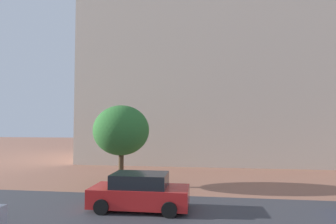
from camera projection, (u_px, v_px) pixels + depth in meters
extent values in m
plane|color=#93604C|center=(175.00, 207.00, 12.00)|extent=(120.00, 120.00, 0.00)
cube|color=beige|center=(214.00, 86.00, 28.98)|extent=(26.55, 11.48, 15.97)
cube|color=#4C515B|center=(213.00, 4.00, 29.42)|extent=(24.43, 10.56, 2.40)
cube|color=beige|center=(222.00, 34.00, 29.14)|extent=(4.47, 4.47, 27.50)
cylinder|color=beige|center=(96.00, 68.00, 26.33)|extent=(2.80, 2.80, 18.75)
cube|color=red|center=(140.00, 196.00, 11.70)|extent=(4.32, 1.78, 0.81)
cube|color=black|center=(140.00, 180.00, 11.74)|extent=(2.42, 1.57, 0.59)
cylinder|color=black|center=(174.00, 198.00, 12.39)|extent=(0.64, 0.22, 0.64)
cylinder|color=black|center=(169.00, 210.00, 10.63)|extent=(0.64, 0.22, 0.64)
cylinder|color=black|center=(115.00, 195.00, 12.75)|extent=(0.64, 0.22, 0.64)
cylinder|color=black|center=(101.00, 207.00, 10.99)|extent=(0.64, 0.22, 0.64)
cylinder|color=#4C3823|center=(121.00, 169.00, 16.05)|extent=(0.31, 0.31, 2.04)
ellipsoid|color=#2D6B2D|center=(121.00, 130.00, 16.16)|extent=(3.39, 3.39, 3.06)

